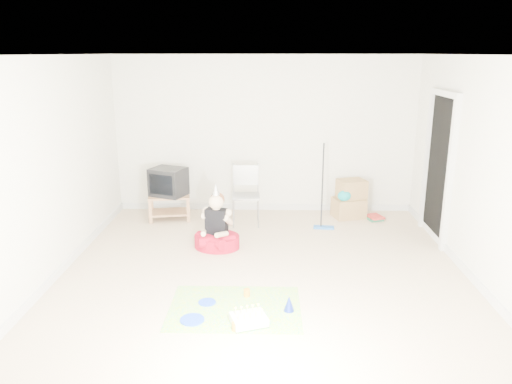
{
  "coord_description": "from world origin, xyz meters",
  "views": [
    {
      "loc": [
        0.05,
        -5.75,
        2.62
      ],
      "look_at": [
        -0.1,
        0.4,
        0.9
      ],
      "focal_mm": 35.0,
      "sensor_mm": 36.0,
      "label": 1
    }
  ],
  "objects_px": {
    "folding_chair": "(246,196)",
    "birthday_cake": "(249,320)",
    "cardboard_boxes": "(350,200)",
    "seated_woman": "(217,234)",
    "tv_stand": "(170,205)",
    "crt_tv": "(169,182)"
  },
  "relations": [
    {
      "from": "cardboard_boxes",
      "to": "seated_woman",
      "type": "bearing_deg",
      "value": -145.93
    },
    {
      "from": "cardboard_boxes",
      "to": "folding_chair",
      "type": "bearing_deg",
      "value": -166.85
    },
    {
      "from": "cardboard_boxes",
      "to": "seated_woman",
      "type": "distance_m",
      "value": 2.47
    },
    {
      "from": "tv_stand",
      "to": "birthday_cake",
      "type": "distance_m",
      "value": 3.54
    },
    {
      "from": "crt_tv",
      "to": "cardboard_boxes",
      "type": "height_order",
      "value": "crt_tv"
    },
    {
      "from": "folding_chair",
      "to": "cardboard_boxes",
      "type": "xyz_separation_m",
      "value": [
        1.69,
        0.39,
        -0.16
      ]
    },
    {
      "from": "tv_stand",
      "to": "cardboard_boxes",
      "type": "relative_size",
      "value": 1.14
    },
    {
      "from": "crt_tv",
      "to": "seated_woman",
      "type": "xyz_separation_m",
      "value": [
        0.89,
        -1.19,
        -0.43
      ]
    },
    {
      "from": "crt_tv",
      "to": "folding_chair",
      "type": "height_order",
      "value": "folding_chair"
    },
    {
      "from": "cardboard_boxes",
      "to": "tv_stand",
      "type": "bearing_deg",
      "value": -176.26
    },
    {
      "from": "folding_chair",
      "to": "crt_tv",
      "type": "bearing_deg",
      "value": 170.78
    },
    {
      "from": "crt_tv",
      "to": "seated_woman",
      "type": "relative_size",
      "value": 0.56
    },
    {
      "from": "folding_chair",
      "to": "seated_woman",
      "type": "relative_size",
      "value": 1.03
    },
    {
      "from": "folding_chair",
      "to": "birthday_cake",
      "type": "xyz_separation_m",
      "value": [
        0.16,
        -3.04,
        -0.41
      ]
    },
    {
      "from": "crt_tv",
      "to": "birthday_cake",
      "type": "distance_m",
      "value": 3.58
    },
    {
      "from": "seated_woman",
      "to": "tv_stand",
      "type": "bearing_deg",
      "value": 126.57
    },
    {
      "from": "tv_stand",
      "to": "seated_woman",
      "type": "bearing_deg",
      "value": -53.43
    },
    {
      "from": "tv_stand",
      "to": "folding_chair",
      "type": "xyz_separation_m",
      "value": [
        1.25,
        -0.2,
        0.22
      ]
    },
    {
      "from": "birthday_cake",
      "to": "crt_tv",
      "type": "bearing_deg",
      "value": 113.48
    },
    {
      "from": "folding_chair",
      "to": "birthday_cake",
      "type": "bearing_deg",
      "value": -86.99
    },
    {
      "from": "tv_stand",
      "to": "cardboard_boxes",
      "type": "height_order",
      "value": "cardboard_boxes"
    },
    {
      "from": "tv_stand",
      "to": "folding_chair",
      "type": "relative_size",
      "value": 0.75
    }
  ]
}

